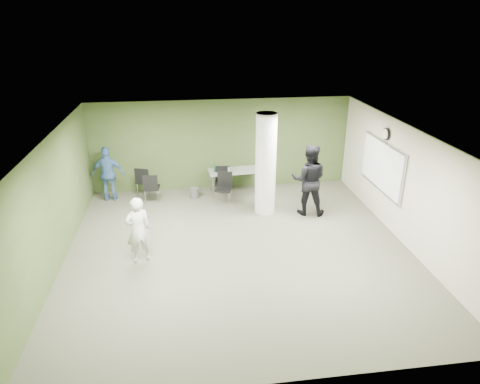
{
  "coord_description": "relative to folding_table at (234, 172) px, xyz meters",
  "views": [
    {
      "loc": [
        -1.16,
        -8.73,
        5.21
      ],
      "look_at": [
        0.16,
        1.0,
        1.05
      ],
      "focal_mm": 32.0,
      "sensor_mm": 36.0,
      "label": 1
    }
  ],
  "objects": [
    {
      "name": "floor",
      "position": [
        -0.3,
        -3.45,
        -0.69
      ],
      "size": [
        8.0,
        8.0,
        0.0
      ],
      "primitive_type": "plane",
      "color": "#4E503F",
      "rests_on": "ground"
    },
    {
      "name": "chair_table_right",
      "position": [
        -0.37,
        -0.67,
        -0.16
      ],
      "size": [
        0.57,
        0.57,
        0.91
      ],
      "rotation": [
        0.0,
        0.0,
        -0.3
      ],
      "color": "black",
      "rests_on": "floor"
    },
    {
      "name": "man_blue",
      "position": [
        -3.7,
        -0.05,
        0.13
      ],
      "size": [
        1.0,
        0.49,
        1.64
      ],
      "primitive_type": "imported",
      "rotation": [
        0.0,
        0.0,
        3.05
      ],
      "color": "#4069A0",
      "rests_on": "floor"
    },
    {
      "name": "wall_clock",
      "position": [
        3.62,
        -2.25,
        1.66
      ],
      "size": [
        0.06,
        0.32,
        0.32
      ],
      "color": "black",
      "rests_on": "wall_right_cream"
    },
    {
      "name": "wall_left",
      "position": [
        -4.3,
        -3.45,
        0.71
      ],
      "size": [
        0.02,
        8.0,
        2.8
      ],
      "primitive_type": "cube",
      "color": "#405327",
      "rests_on": "floor"
    },
    {
      "name": "chair_back_right",
      "position": [
        -2.72,
        0.12,
        -0.16
      ],
      "size": [
        0.59,
        0.59,
        0.92
      ],
      "rotation": [
        0.0,
        0.0,
        2.79
      ],
      "color": "black",
      "rests_on": "floor"
    },
    {
      "name": "woman_white",
      "position": [
        -2.56,
        -3.63,
        0.09
      ],
      "size": [
        0.66,
        0.55,
        1.55
      ],
      "primitive_type": "imported",
      "rotation": [
        0.0,
        0.0,
        3.5
      ],
      "color": "silver",
      "rests_on": "floor"
    },
    {
      "name": "folding_table",
      "position": [
        0.0,
        0.0,
        0.0
      ],
      "size": [
        1.61,
        0.81,
        0.99
      ],
      "rotation": [
        0.0,
        0.0,
        0.08
      ],
      "color": "gray",
      "rests_on": "floor"
    },
    {
      "name": "chair_table_left",
      "position": [
        -0.37,
        -0.25,
        -0.14
      ],
      "size": [
        0.52,
        0.52,
        0.94
      ],
      "rotation": [
        0.0,
        0.0,
        -0.13
      ],
      "color": "black",
      "rests_on": "floor"
    },
    {
      "name": "chair_back_left",
      "position": [
        -2.48,
        -0.4,
        -0.17
      ],
      "size": [
        0.47,
        0.47,
        0.89
      ],
      "rotation": [
        0.0,
        0.0,
        3.08
      ],
      "color": "black",
      "rests_on": "floor"
    },
    {
      "name": "wall_right_cream",
      "position": [
        3.7,
        -3.45,
        0.71
      ],
      "size": [
        0.02,
        8.0,
        2.8
      ],
      "primitive_type": "cube",
      "color": "beige",
      "rests_on": "floor"
    },
    {
      "name": "wall_back",
      "position": [
        -0.3,
        0.55,
        0.71
      ],
      "size": [
        8.0,
        2.8,
        0.02
      ],
      "primitive_type": "cube",
      "rotation": [
        1.57,
        0.0,
        0.0
      ],
      "color": "#405327",
      "rests_on": "floor"
    },
    {
      "name": "whiteboard",
      "position": [
        3.62,
        -2.25,
        0.81
      ],
      "size": [
        0.05,
        2.3,
        1.3
      ],
      "color": "silver",
      "rests_on": "wall_right_cream"
    },
    {
      "name": "ceiling",
      "position": [
        -0.3,
        -3.45,
        2.11
      ],
      "size": [
        8.0,
        8.0,
        0.0
      ],
      "primitive_type": "plane",
      "rotation": [
        3.14,
        0.0,
        0.0
      ],
      "color": "white",
      "rests_on": "wall_back"
    },
    {
      "name": "column",
      "position": [
        0.7,
        -1.45,
        0.71
      ],
      "size": [
        0.56,
        0.56,
        2.8
      ],
      "primitive_type": "cylinder",
      "color": "silver",
      "rests_on": "floor"
    },
    {
      "name": "man_black",
      "position": [
        1.85,
        -1.72,
        0.3
      ],
      "size": [
        1.14,
        0.99,
        1.99
      ],
      "primitive_type": "imported",
      "rotation": [
        0.0,
        0.0,
        2.86
      ],
      "color": "black",
      "rests_on": "floor"
    },
    {
      "name": "wastebasket",
      "position": [
        -1.23,
        -0.22,
        -0.54
      ],
      "size": [
        0.27,
        0.27,
        0.31
      ],
      "primitive_type": "cylinder",
      "color": "#4C4C4C",
      "rests_on": "floor"
    }
  ]
}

